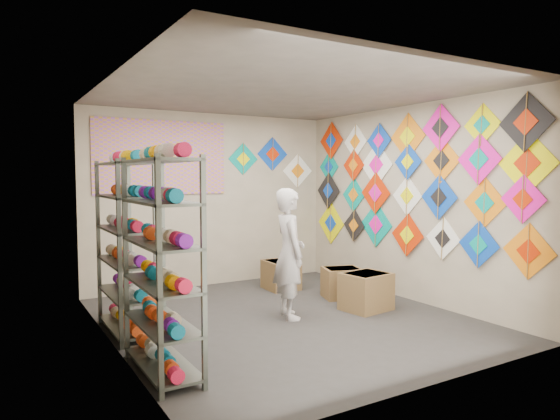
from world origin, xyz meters
TOP-DOWN VIEW (x-y plane):
  - ground at (0.00, 0.00)m, footprint 4.50×4.50m
  - room_walls at (0.00, 0.00)m, footprint 4.50×4.50m
  - shelf_rack_front at (-1.78, -0.85)m, footprint 0.40×1.10m
  - shelf_rack_back at (-1.78, 0.45)m, footprint 0.40×1.10m
  - string_spools at (-1.78, -0.20)m, footprint 0.12×2.36m
  - kite_wall_display at (1.98, -0.01)m, footprint 0.06×4.29m
  - back_wall_kites at (1.12, 2.24)m, footprint 1.60×0.02m
  - poster at (-0.80, 2.23)m, footprint 2.00×0.01m
  - shopkeeper at (0.08, 0.04)m, footprint 0.75×0.65m
  - carton_a at (1.11, -0.18)m, footprint 0.63×0.55m
  - carton_b at (1.24, 0.49)m, footprint 0.63×0.57m
  - carton_c at (0.76, 1.39)m, footprint 0.47×0.51m

SIDE VIEW (x-z plane):
  - ground at x=0.00m, z-range 0.00..0.00m
  - carton_b at x=1.24m, z-range 0.00..0.42m
  - carton_c at x=0.76m, z-range 0.00..0.44m
  - carton_a at x=1.11m, z-range 0.00..0.48m
  - shopkeeper at x=0.08m, z-range 0.00..1.58m
  - shelf_rack_front at x=-1.78m, z-range 0.00..1.90m
  - shelf_rack_back at x=-1.78m, z-range 0.00..1.90m
  - string_spools at x=-1.78m, z-range 0.99..1.11m
  - kite_wall_display at x=1.98m, z-range 0.59..2.68m
  - room_walls at x=0.00m, z-range -0.61..3.89m
  - back_wall_kites at x=1.12m, z-range 1.53..2.39m
  - poster at x=-0.80m, z-range 1.45..2.55m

